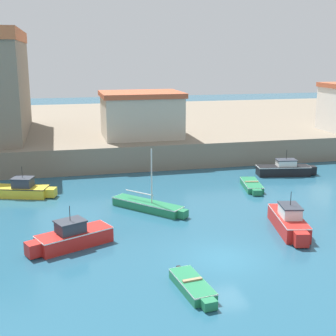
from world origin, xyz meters
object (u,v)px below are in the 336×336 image
(sailboat_green_5, at_px, (149,205))
(motorboat_red_4, at_px, (72,237))
(dinghy_green_8, at_px, (252,185))
(dinghy_green_6, at_px, (193,286))
(motorboat_black_7, at_px, (285,169))
(harbor_shed_mid_row, at_px, (141,114))
(motorboat_yellow_3, at_px, (23,190))
(motorboat_red_2, at_px, (289,221))

(sailboat_green_5, bearing_deg, motorboat_red_4, -136.28)
(dinghy_green_8, bearing_deg, dinghy_green_6, -121.79)
(motorboat_red_4, bearing_deg, dinghy_green_6, -51.04)
(motorboat_black_7, bearing_deg, sailboat_green_5, -153.99)
(dinghy_green_6, relative_size, motorboat_black_7, 0.70)
(dinghy_green_6, distance_m, harbor_shed_mid_row, 29.14)
(motorboat_red_4, xyz_separation_m, motorboat_black_7, (19.92, 12.36, -0.03))
(motorboat_red_4, xyz_separation_m, dinghy_green_8, (15.16, 8.91, -0.32))
(dinghy_green_6, height_order, dinghy_green_8, dinghy_green_8)
(dinghy_green_6, distance_m, dinghy_green_8, 18.42)
(motorboat_yellow_3, distance_m, motorboat_red_4, 11.54)
(dinghy_green_6, bearing_deg, sailboat_green_5, 89.17)
(motorboat_yellow_3, xyz_separation_m, motorboat_red_4, (3.43, -11.02, 0.05))
(dinghy_green_6, height_order, harbor_shed_mid_row, harbor_shed_mid_row)
(motorboat_red_4, height_order, dinghy_green_6, motorboat_red_4)
(motorboat_red_2, distance_m, motorboat_yellow_3, 20.63)
(motorboat_red_4, distance_m, dinghy_green_6, 8.68)
(motorboat_yellow_3, bearing_deg, motorboat_red_2, -34.31)
(motorboat_black_7, bearing_deg, dinghy_green_6, -127.14)
(motorboat_red_2, bearing_deg, sailboat_green_5, 143.08)
(motorboat_red_4, distance_m, sailboat_green_5, 7.79)
(motorboat_yellow_3, height_order, sailboat_green_5, sailboat_green_5)
(motorboat_red_2, height_order, motorboat_red_4, motorboat_red_2)
(motorboat_red_2, bearing_deg, motorboat_yellow_3, 145.69)
(motorboat_yellow_3, relative_size, motorboat_black_7, 0.90)
(motorboat_black_7, height_order, dinghy_green_8, motorboat_black_7)
(motorboat_red_2, distance_m, motorboat_red_4, 13.63)
(dinghy_green_8, bearing_deg, harbor_shed_mid_row, 118.51)
(motorboat_yellow_3, height_order, dinghy_green_6, motorboat_yellow_3)
(dinghy_green_6, relative_size, dinghy_green_8, 0.90)
(motorboat_red_4, bearing_deg, sailboat_green_5, 43.72)
(sailboat_green_5, height_order, harbor_shed_mid_row, harbor_shed_mid_row)
(motorboat_yellow_3, bearing_deg, motorboat_red_4, -72.72)
(motorboat_red_2, height_order, harbor_shed_mid_row, harbor_shed_mid_row)
(harbor_shed_mid_row, bearing_deg, dinghy_green_8, -61.49)
(motorboat_yellow_3, bearing_deg, dinghy_green_8, -6.47)
(motorboat_red_4, height_order, dinghy_green_8, motorboat_red_4)
(motorboat_red_4, distance_m, harbor_shed_mid_row, 23.74)
(motorboat_red_2, distance_m, dinghy_green_6, 10.21)
(motorboat_black_7, distance_m, harbor_shed_mid_row, 15.80)
(motorboat_red_2, xyz_separation_m, motorboat_black_7, (6.31, 12.97, -0.08))
(motorboat_red_4, relative_size, harbor_shed_mid_row, 0.62)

